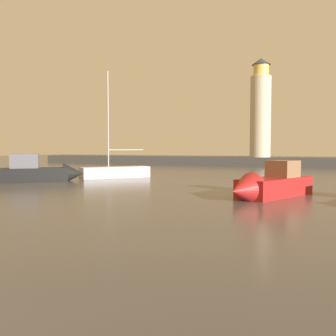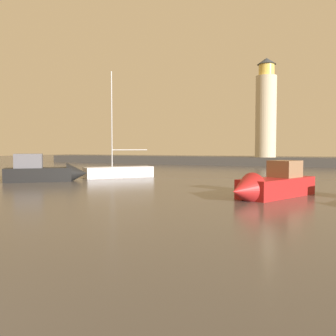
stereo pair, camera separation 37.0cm
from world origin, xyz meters
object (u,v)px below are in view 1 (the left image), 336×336
object	(u,v)px
lighthouse	(261,111)
motorboat_0	(43,172)
motorboat_4	(267,186)
sailboat_moored	(115,172)

from	to	relation	value
lighthouse	motorboat_0	distance (m)	42.21
lighthouse	motorboat_4	size ratio (longest dim) A/B	2.23
motorboat_4	lighthouse	bearing A→B (deg)	100.19
motorboat_0	motorboat_4	distance (m)	20.60
motorboat_0	motorboat_4	bearing A→B (deg)	-8.86
motorboat_4	motorboat_0	bearing A→B (deg)	171.14
motorboat_4	sailboat_moored	xyz separation A→B (m)	(-16.83, 9.76, -0.14)
lighthouse	sailboat_moored	distance (m)	35.13
lighthouse	motorboat_4	distance (m)	44.04
sailboat_moored	lighthouse	bearing A→B (deg)	74.31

